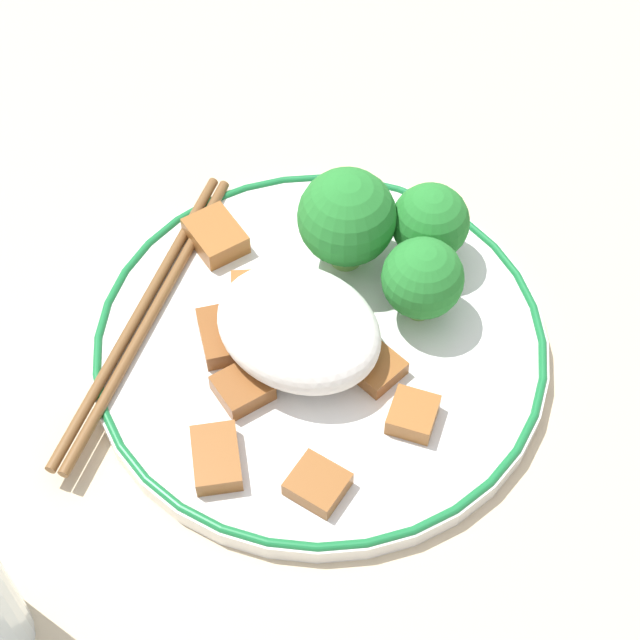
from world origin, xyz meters
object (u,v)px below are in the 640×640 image
at_px(broccoli_back_left, 423,279).
at_px(broccoli_back_center, 430,223).
at_px(chopsticks, 146,313).
at_px(plate, 320,344).
at_px(broccoli_back_right, 347,218).

xyz_separation_m(broccoli_back_left, broccoli_back_center, (-0.02, 0.04, -0.00)).
bearing_deg(chopsticks, broccoli_back_center, 49.96).
distance_m(broccoli_back_left, broccoli_back_center, 0.04).
relative_size(plate, broccoli_back_right, 3.89).
xyz_separation_m(broccoli_back_center, chopsticks, (-0.11, -0.13, -0.03)).
relative_size(broccoli_back_center, broccoli_back_right, 0.80).
xyz_separation_m(plate, chopsticks, (-0.10, -0.04, 0.01)).
distance_m(broccoli_back_center, broccoli_back_right, 0.05).
height_order(broccoli_back_right, chopsticks, broccoli_back_right).
relative_size(plate, chopsticks, 1.21).
relative_size(plate, broccoli_back_center, 4.87).
bearing_deg(plate, broccoli_back_left, 53.83).
bearing_deg(chopsticks, plate, 25.02).
height_order(broccoli_back_left, broccoli_back_center, broccoli_back_left).
distance_m(plate, chopsticks, 0.11).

